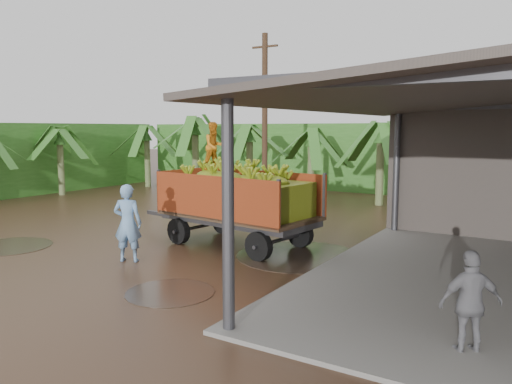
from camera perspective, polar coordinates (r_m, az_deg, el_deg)
ground at (r=14.49m, az=-12.11°, el=-6.20°), size 100.00×100.00×0.00m
hedge_north at (r=28.73m, az=7.33°, el=4.16°), size 22.00×3.00×3.60m
banana_trailer at (r=14.18m, az=-2.07°, el=-0.74°), size 6.36×2.75×3.53m
man_blue at (r=12.93m, az=-14.45°, el=-3.44°), size 0.85×0.73×1.97m
man_grey at (r=8.11m, az=23.33°, el=-11.63°), size 0.99×0.84×1.59m
utility_pole at (r=21.13m, az=1.01°, el=8.18°), size 1.20×0.24×7.22m
banana_plants at (r=22.63m, az=-8.81°, el=3.28°), size 24.81×20.37×4.06m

